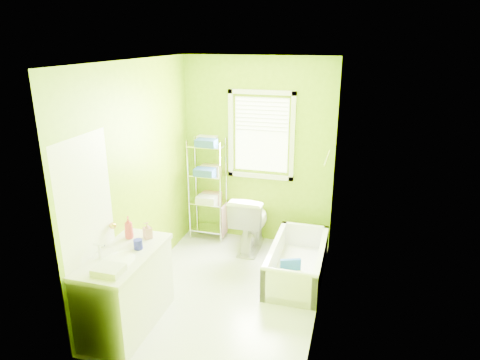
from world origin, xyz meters
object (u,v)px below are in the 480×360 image
(bathtub, at_px, (297,267))
(wire_shelf_unit, at_px, (209,178))
(toilet, at_px, (250,221))
(vanity, at_px, (126,288))

(bathtub, relative_size, wire_shelf_unit, 0.90)
(bathtub, bearing_deg, toilet, 141.95)
(vanity, height_order, wire_shelf_unit, wire_shelf_unit)
(toilet, bearing_deg, bathtub, 141.24)
(toilet, height_order, vanity, vanity)
(vanity, bearing_deg, toilet, 68.55)
(vanity, bearing_deg, bathtub, 42.59)
(toilet, xyz_separation_m, vanity, (-0.78, -1.98, 0.03))
(toilet, distance_m, vanity, 2.12)
(wire_shelf_unit, bearing_deg, toilet, -15.88)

